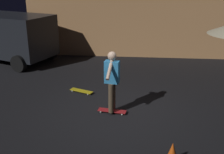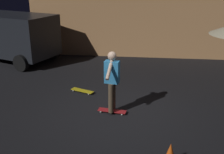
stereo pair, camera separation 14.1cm
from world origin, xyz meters
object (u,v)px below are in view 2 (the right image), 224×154
Objects in this scene: skateboard_spare at (82,91)px; traffic_cone at (170,154)px; skater at (112,77)px; parked_van at (5,34)px; skateboard_ridden at (112,111)px.

skateboard_spare is 4.22m from traffic_cone.
skater is at bearing 124.20° from traffic_cone.
parked_van is 6.23× the size of skateboard_spare.
parked_van is 6.21× the size of skateboard_ridden.
traffic_cone is (1.40, -2.07, -0.83)m from skater.
parked_van reaches higher than skateboard_spare.
parked_van is 2.98× the size of skater.
skater is at bearing -41.79° from parked_van.
parked_van is 7.15m from skateboard_ridden.
parked_van is at bearing 134.56° from traffic_cone.
parked_van is 7.06m from skater.
skater is (0.00, 0.00, 0.98)m from skateboard_ridden.
traffic_cone is at bearing -55.80° from skateboard_ridden.
skateboard_ridden is 2.50m from traffic_cone.
skateboard_ridden and skateboard_spare have the same top height.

